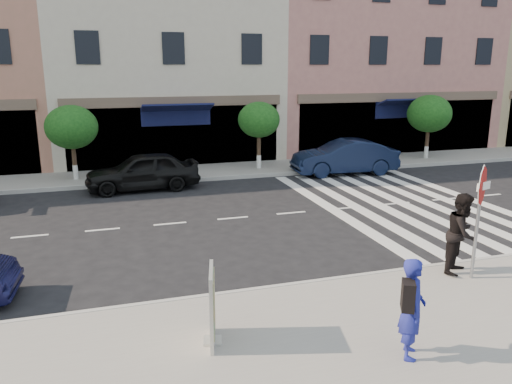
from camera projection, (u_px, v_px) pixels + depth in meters
name	position (u px, v px, depth m)	size (l,w,h in m)	color
ground	(273.00, 264.00, 12.26)	(120.00, 120.00, 0.00)	black
sidewalk_near	(343.00, 339.00, 8.76)	(60.00, 4.50, 0.15)	gray
sidewalk_far	(194.00, 173.00, 22.43)	(60.00, 3.00, 0.15)	gray
building_centre	(162.00, 51.00, 26.52)	(11.00, 9.00, 11.00)	beige
building_east_mid	(364.00, 35.00, 29.69)	(13.00, 9.00, 13.00)	tan
street_tree_wb	(71.00, 127.00, 20.28)	(2.10, 2.10, 3.06)	#473323
street_tree_c	(259.00, 120.00, 22.54)	(1.90, 1.90, 3.04)	#473323
street_tree_ea	(429.00, 114.00, 25.09)	(2.20, 2.20, 3.19)	#473323
stop_sign	(481.00, 197.00, 10.64)	(0.87, 0.32, 2.57)	gray
photographer	(412.00, 308.00, 7.94)	(0.61, 0.40, 1.68)	navy
walker	(462.00, 233.00, 11.22)	(0.90, 0.70, 1.85)	black
poster_board	(212.00, 307.00, 8.38)	(0.37, 0.86, 1.33)	beige
car_far_mid	(143.00, 171.00, 19.49)	(1.75, 4.36, 1.48)	black
car_far_right	(345.00, 157.00, 22.35)	(1.63, 4.67, 1.54)	black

